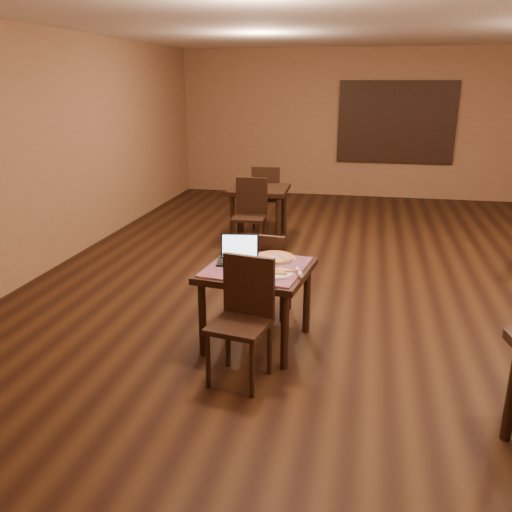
% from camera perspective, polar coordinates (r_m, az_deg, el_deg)
% --- Properties ---
extents(ground, '(10.00, 10.00, 0.00)m').
position_cam_1_polar(ground, '(7.09, 11.00, -1.79)').
color(ground, black).
rests_on(ground, ground).
extents(wall_back, '(8.00, 0.02, 3.00)m').
position_cam_1_polar(wall_back, '(11.72, 12.02, 13.40)').
color(wall_back, '#865F44').
rests_on(wall_back, ground).
extents(wall_front, '(8.00, 0.02, 3.00)m').
position_cam_1_polar(wall_front, '(1.90, 10.19, -9.25)').
color(wall_front, '#865F44').
rests_on(wall_front, ground).
extents(wall_left, '(0.02, 10.00, 3.00)m').
position_cam_1_polar(wall_left, '(7.85, -19.40, 10.70)').
color(wall_left, '#865F44').
rests_on(wall_left, ground).
extents(ceiling, '(8.00, 10.00, 0.02)m').
position_cam_1_polar(ceiling, '(6.72, 12.64, 23.06)').
color(ceiling, silver).
rests_on(ceiling, wall_back).
extents(mural, '(2.34, 0.05, 1.64)m').
position_cam_1_polar(mural, '(11.69, 14.55, 13.45)').
color(mural, '#245886').
rests_on(mural, wall_back).
extents(tiled_table, '(1.03, 1.03, 0.76)m').
position_cam_1_polar(tiled_table, '(4.92, 0.10, -2.21)').
color(tiled_table, black).
rests_on(tiled_table, ground).
extents(chair_main_near, '(0.52, 0.52, 1.02)m').
position_cam_1_polar(chair_main_near, '(4.40, -1.32, -5.93)').
color(chair_main_near, black).
rests_on(chair_main_near, ground).
extents(chair_main_far, '(0.43, 0.43, 0.91)m').
position_cam_1_polar(chair_main_far, '(5.55, 1.31, -1.48)').
color(chair_main_far, black).
rests_on(chair_main_far, ground).
extents(laptop, '(0.39, 0.33, 0.24)m').
position_cam_1_polar(laptop, '(5.01, -1.89, 0.15)').
color(laptop, black).
rests_on(laptop, tiled_table).
extents(plate, '(0.27, 0.27, 0.01)m').
position_cam_1_polar(plate, '(4.68, 2.29, -1.86)').
color(plate, white).
rests_on(plate, tiled_table).
extents(pizza_slice, '(0.22, 0.22, 0.02)m').
position_cam_1_polar(pizza_slice, '(4.68, 2.30, -1.69)').
color(pizza_slice, '#D1BE8B').
rests_on(pizza_slice, plate).
extents(pizza_pan, '(0.40, 0.40, 0.01)m').
position_cam_1_polar(pizza_pan, '(5.09, 1.97, -0.26)').
color(pizza_pan, silver).
rests_on(pizza_pan, tiled_table).
extents(pizza_whole, '(0.36, 0.36, 0.03)m').
position_cam_1_polar(pizza_whole, '(5.08, 1.98, -0.10)').
color(pizza_whole, '#D1BE8B').
rests_on(pizza_whole, pizza_pan).
extents(spatula, '(0.18, 0.25, 0.01)m').
position_cam_1_polar(spatula, '(5.06, 2.16, -0.10)').
color(spatula, silver).
rests_on(spatula, pizza_whole).
extents(napkin_roll, '(0.10, 0.18, 0.04)m').
position_cam_1_polar(napkin_roll, '(4.69, 4.55, -1.71)').
color(napkin_roll, white).
rests_on(napkin_roll, tiled_table).
extents(other_table_b, '(0.89, 0.89, 0.81)m').
position_cam_1_polar(other_table_b, '(8.31, 0.32, 6.28)').
color(other_table_b, black).
rests_on(other_table_b, ground).
extents(other_table_b_chair_near, '(0.47, 0.47, 1.05)m').
position_cam_1_polar(other_table_b_chair_near, '(7.75, -0.60, 4.79)').
color(other_table_b_chair_near, black).
rests_on(other_table_b_chair_near, ground).
extents(other_table_b_chair_far, '(0.47, 0.47, 1.05)m').
position_cam_1_polar(other_table_b_chair_far, '(8.91, 1.12, 6.54)').
color(other_table_b_chair_far, black).
rests_on(other_table_b_chair_far, ground).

